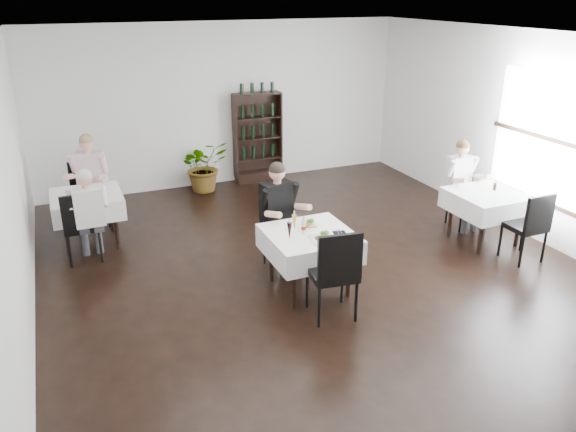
% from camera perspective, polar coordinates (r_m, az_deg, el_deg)
% --- Properties ---
extents(room_shell, '(9.00, 9.00, 9.00)m').
position_cam_1_polar(room_shell, '(6.69, 4.62, 4.44)').
color(room_shell, black).
rests_on(room_shell, ground).
extents(window_right, '(0.06, 2.30, 1.85)m').
position_cam_1_polar(window_right, '(8.80, 25.35, 6.69)').
color(window_right, white).
rests_on(window_right, room_shell).
extents(wine_shelf, '(0.90, 0.28, 1.75)m').
position_cam_1_polar(wine_shelf, '(10.91, -3.09, 7.88)').
color(wine_shelf, black).
rests_on(wine_shelf, ground).
extents(main_table, '(1.03, 1.03, 0.77)m').
position_cam_1_polar(main_table, '(6.89, 2.18, -2.83)').
color(main_table, black).
rests_on(main_table, ground).
extents(left_table, '(0.98, 0.98, 0.77)m').
position_cam_1_polar(left_table, '(8.65, -19.73, 1.16)').
color(left_table, black).
rests_on(left_table, ground).
extents(right_table, '(0.98, 0.98, 0.77)m').
position_cam_1_polar(right_table, '(8.71, 19.52, 1.33)').
color(right_table, black).
rests_on(right_table, ground).
extents(potted_tree, '(0.95, 0.85, 0.96)m').
position_cam_1_polar(potted_tree, '(10.53, -8.50, 5.06)').
color(potted_tree, '#215D20').
rests_on(potted_tree, ground).
extents(main_chair_far, '(0.58, 0.58, 1.08)m').
position_cam_1_polar(main_chair_far, '(7.53, -0.55, -0.56)').
color(main_chair_far, black).
rests_on(main_chair_far, ground).
extents(main_chair_near, '(0.56, 0.57, 1.11)m').
position_cam_1_polar(main_chair_near, '(6.27, 4.80, -5.39)').
color(main_chair_near, black).
rests_on(main_chair_near, ground).
extents(left_chair_far, '(0.53, 0.54, 1.02)m').
position_cam_1_polar(left_chair_far, '(9.40, -19.67, 2.57)').
color(left_chair_far, black).
rests_on(left_chair_far, ground).
extents(left_chair_near, '(0.47, 0.47, 1.02)m').
position_cam_1_polar(left_chair_near, '(8.10, -20.29, -0.61)').
color(left_chair_near, black).
rests_on(left_chair_near, ground).
extents(right_chair_far, '(0.48, 0.49, 0.98)m').
position_cam_1_polar(right_chair_far, '(9.27, 17.45, 2.43)').
color(right_chair_far, black).
rests_on(right_chair_far, ground).
extents(right_chair_near, '(0.46, 0.47, 1.01)m').
position_cam_1_polar(right_chair_near, '(8.28, 23.40, -0.65)').
color(right_chair_near, black).
rests_on(right_chair_near, ground).
extents(diner_main, '(0.60, 0.63, 1.47)m').
position_cam_1_polar(diner_main, '(7.34, -0.78, 0.76)').
color(diner_main, '#404148').
rests_on(diner_main, ground).
extents(diner_left_far, '(0.67, 0.70, 1.50)m').
position_cam_1_polar(diner_left_far, '(9.15, -19.55, 3.95)').
color(diner_left_far, '#404148').
rests_on(diner_left_far, ground).
extents(diner_left_near, '(0.51, 0.51, 1.36)m').
position_cam_1_polar(diner_left_near, '(7.98, -19.62, 0.72)').
color(diner_left_near, '#404148').
rests_on(diner_left_near, ground).
extents(diner_right_far, '(0.54, 0.54, 1.40)m').
position_cam_1_polar(diner_right_far, '(9.11, 17.29, 3.77)').
color(diner_right_far, '#404148').
rests_on(diner_right_far, ground).
extents(plate_far, '(0.33, 0.33, 0.08)m').
position_cam_1_polar(plate_far, '(6.98, 2.14, -0.96)').
color(plate_far, white).
rests_on(plate_far, main_table).
extents(plate_near, '(0.33, 0.33, 0.09)m').
position_cam_1_polar(plate_near, '(6.64, 3.59, -2.24)').
color(plate_near, white).
rests_on(plate_near, main_table).
extents(pilsner_dark, '(0.06, 0.06, 0.27)m').
position_cam_1_polar(pilsner_dark, '(6.59, 0.14, -1.54)').
color(pilsner_dark, black).
rests_on(pilsner_dark, main_table).
extents(pilsner_lager, '(0.06, 0.06, 0.27)m').
position_cam_1_polar(pilsner_lager, '(6.81, 0.64, -0.72)').
color(pilsner_lager, '#B38A2E').
rests_on(pilsner_lager, main_table).
extents(coke_bottle, '(0.06, 0.06, 0.23)m').
position_cam_1_polar(coke_bottle, '(6.76, 1.60, -1.11)').
color(coke_bottle, silver).
rests_on(coke_bottle, main_table).
extents(napkin_cutlery, '(0.18, 0.17, 0.02)m').
position_cam_1_polar(napkin_cutlery, '(6.83, 5.24, -1.70)').
color(napkin_cutlery, black).
rests_on(napkin_cutlery, main_table).
extents(pepper_mill, '(0.05, 0.05, 0.11)m').
position_cam_1_polar(pepper_mill, '(8.79, 20.27, 2.82)').
color(pepper_mill, black).
rests_on(pepper_mill, right_table).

